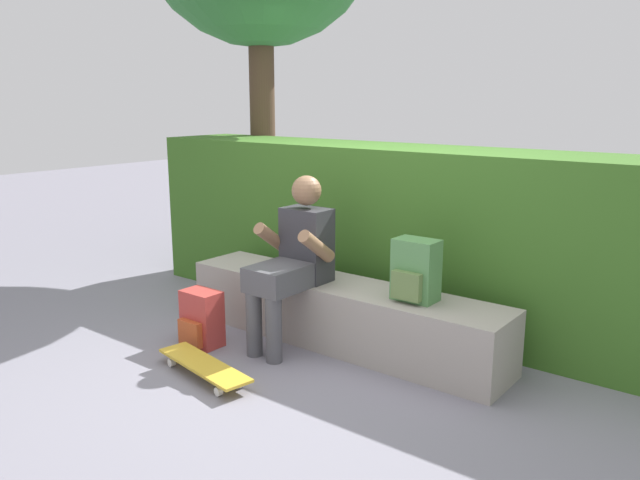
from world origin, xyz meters
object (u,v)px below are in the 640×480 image
at_px(backpack_on_ground, 201,319).
at_px(skateboard_near_person, 204,366).
at_px(bench_main, 340,313).
at_px(backpack_on_bench, 415,271).
at_px(person_skater, 294,257).

bearing_deg(backpack_on_ground, skateboard_near_person, -40.32).
bearing_deg(skateboard_near_person, backpack_on_ground, 139.68).
xyz_separation_m(skateboard_near_person, backpack_on_ground, (-0.41, 0.34, 0.12)).
height_order(bench_main, backpack_on_bench, backpack_on_bench).
bearing_deg(bench_main, backpack_on_ground, -139.76).
bearing_deg(backpack_on_bench, backpack_on_ground, -155.10).
distance_m(skateboard_near_person, backpack_on_ground, 0.55).
bearing_deg(person_skater, backpack_on_ground, -140.59).
bearing_deg(person_skater, bench_main, 41.93).
height_order(skateboard_near_person, backpack_on_bench, backpack_on_bench).
bearing_deg(backpack_on_bench, person_skater, -166.06).
bearing_deg(bench_main, backpack_on_bench, -0.90).
distance_m(person_skater, skateboard_near_person, 0.96).
relative_size(bench_main, backpack_on_bench, 6.21).
xyz_separation_m(person_skater, backpack_on_ground, (-0.51, -0.42, -0.45)).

